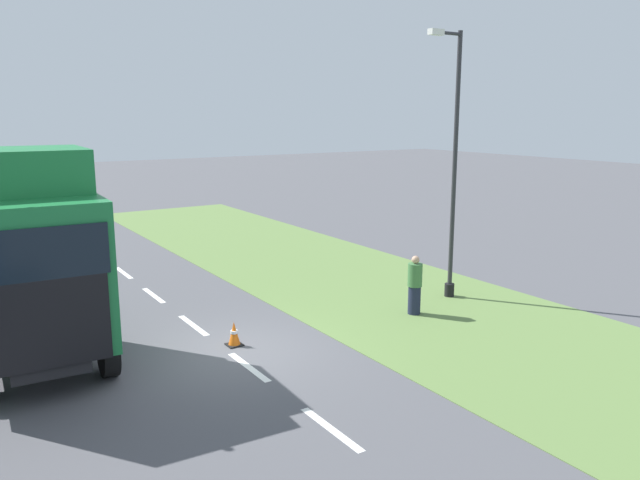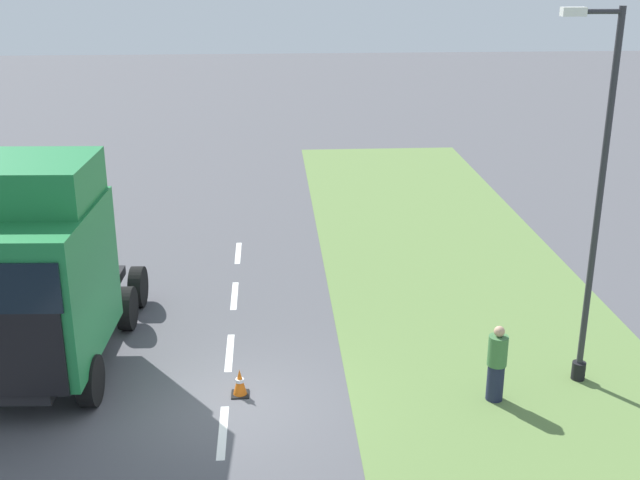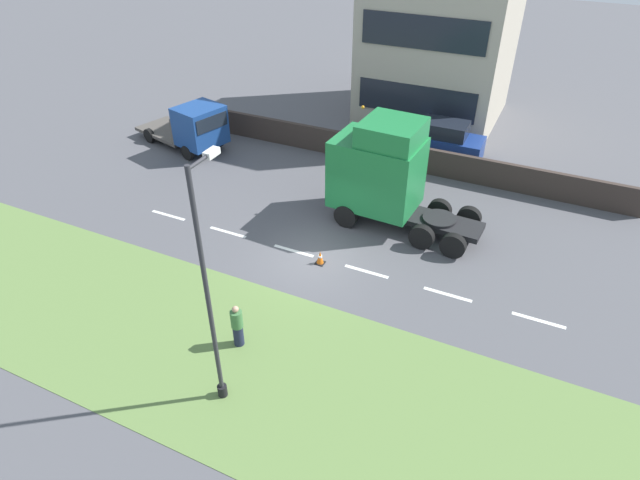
{
  "view_description": "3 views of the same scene",
  "coord_description": "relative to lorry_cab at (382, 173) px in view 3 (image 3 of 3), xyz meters",
  "views": [
    {
      "loc": [
        5.54,
        12.34,
        5.37
      ],
      "look_at": [
        -2.33,
        0.12,
        2.41
      ],
      "focal_mm": 35.0,
      "sensor_mm": 36.0,
      "label": 1
    },
    {
      "loc": [
        -0.97,
        13.94,
        8.46
      ],
      "look_at": [
        -1.99,
        -1.46,
        2.95
      ],
      "focal_mm": 45.0,
      "sensor_mm": 36.0,
      "label": 2
    },
    {
      "loc": [
        -15.57,
        -7.68,
        12.85
      ],
      "look_at": [
        -2.14,
        -1.31,
        2.54
      ],
      "focal_mm": 30.0,
      "sensor_mm": 36.0,
      "label": 3
    }
  ],
  "objects": [
    {
      "name": "lane_markings",
      "position": [
        -3.76,
        0.74,
        -2.34
      ],
      "size": [
        0.16,
        17.8,
        0.0
      ],
      "color": "white",
      "rests_on": "ground"
    },
    {
      "name": "ground_plane",
      "position": [
        -3.76,
        1.44,
        -2.34
      ],
      "size": [
        120.0,
        120.0,
        0.0
      ],
      "primitive_type": "plane",
      "color": "#515156",
      "rests_on": "ground"
    },
    {
      "name": "lorry_cab",
      "position": [
        0.0,
        0.0,
        0.0
      ],
      "size": [
        2.96,
        6.69,
        4.81
      ],
      "rotation": [
        0.0,
        0.0,
        -0.05
      ],
      "color": "black",
      "rests_on": "ground"
    },
    {
      "name": "parked_car",
      "position": [
        7.02,
        -0.77,
        -1.29
      ],
      "size": [
        1.97,
        4.51,
        2.16
      ],
      "rotation": [
        0.0,
        0.0,
        0.01
      ],
      "color": "navy",
      "rests_on": "ground"
    },
    {
      "name": "traffic_cone_lead",
      "position": [
        -4.05,
        1.0,
        -2.06
      ],
      "size": [
        0.36,
        0.36,
        0.58
      ],
      "color": "black",
      "rests_on": "ground"
    },
    {
      "name": "lamp_post",
      "position": [
        -11.06,
        0.83,
        1.25
      ],
      "size": [
        1.26,
        0.29,
        7.59
      ],
      "color": "black",
      "rests_on": "ground"
    },
    {
      "name": "grass_verge",
      "position": [
        -9.76,
        1.44,
        -2.33
      ],
      "size": [
        7.0,
        44.0,
        0.01
      ],
      "color": "#607F42",
      "rests_on": "ground"
    },
    {
      "name": "pedestrian",
      "position": [
        -9.16,
        1.52,
        -1.54
      ],
      "size": [
        0.39,
        0.39,
        1.63
      ],
      "color": "#1E233D",
      "rests_on": "ground"
    },
    {
      "name": "flatbed_truck",
      "position": [
        2.42,
        11.58,
        -0.94
      ],
      "size": [
        3.7,
        6.15,
        2.63
      ],
      "rotation": [
        0.0,
        0.0,
        2.88
      ],
      "color": "navy",
      "rests_on": "ground"
    },
    {
      "name": "building_block",
      "position": [
        12.93,
        1.23,
        3.8
      ],
      "size": [
        8.34,
        7.8,
        13.37
      ],
      "color": "#B7AD99",
      "rests_on": "ground"
    },
    {
      "name": "boundary_wall",
      "position": [
        5.24,
        1.44,
        -1.66
      ],
      "size": [
        0.25,
        24.0,
        1.37
      ],
      "color": "#382D28",
      "rests_on": "ground"
    }
  ]
}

